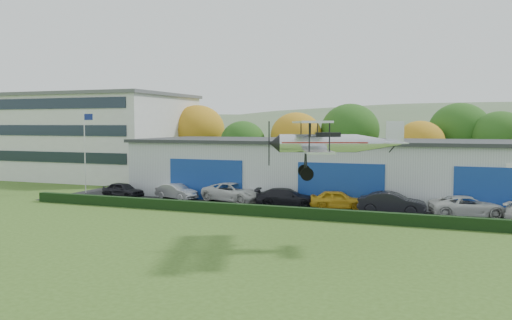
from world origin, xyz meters
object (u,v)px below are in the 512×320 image
(flagpole, at_px, (86,144))
(car_2, at_px, (234,192))
(car_0, at_px, (123,190))
(biplane, at_px, (330,141))
(office_block, at_px, (101,136))
(hangar, at_px, (354,169))
(car_1, at_px, (176,191))
(car_4, at_px, (338,200))
(car_3, at_px, (287,197))
(car_6, at_px, (468,206))
(car_5, at_px, (392,203))

(flagpole, distance_m, car_2, 16.27)
(car_0, xyz_separation_m, biplane, (21.65, -11.61, 5.03))
(car_2, height_order, biplane, biplane)
(car_0, bearing_deg, office_block, 51.27)
(hangar, bearing_deg, car_0, -158.87)
(hangar, relative_size, car_1, 9.75)
(car_0, relative_size, car_4, 0.93)
(car_3, distance_m, car_6, 13.61)
(car_0, distance_m, car_4, 19.62)
(car_1, relative_size, car_5, 0.85)
(flagpole, distance_m, car_0, 6.87)
(office_block, relative_size, car_5, 4.20)
(car_6, bearing_deg, car_5, 82.54)
(office_block, relative_size, flagpole, 2.57)
(car_2, bearing_deg, car_3, -84.60)
(car_1, bearing_deg, car_2, -67.76)
(car_5, height_order, car_6, car_5)
(office_block, distance_m, car_0, 20.33)
(car_5, bearing_deg, car_6, -83.35)
(car_3, relative_size, biplane, 0.61)
(car_3, bearing_deg, office_block, 52.37)
(flagpole, distance_m, car_1, 11.16)
(flagpole, height_order, biplane, flagpole)
(car_1, distance_m, car_4, 14.57)
(car_4, bearing_deg, office_block, 57.96)
(biplane, bearing_deg, office_block, 123.29)
(car_1, bearing_deg, biplane, -109.08)
(car_1, bearing_deg, car_3, -75.08)
(car_4, distance_m, biplane, 13.32)
(hangar, xyz_separation_m, car_2, (-9.10, -6.33, -1.79))
(car_4, bearing_deg, car_5, -108.74)
(biplane, bearing_deg, hangar, 76.25)
(car_1, distance_m, car_6, 24.05)
(car_4, height_order, car_6, car_6)
(office_block, xyz_separation_m, biplane, (35.09, -26.20, 0.56))
(car_1, xyz_separation_m, car_3, (10.44, -0.51, 0.06))
(car_4, distance_m, car_5, 4.25)
(car_0, relative_size, car_6, 0.75)
(office_block, bearing_deg, car_1, -36.71)
(car_1, bearing_deg, car_0, 116.78)
(hangar, height_order, car_1, hangar)
(car_3, relative_size, car_6, 0.95)
(car_6, bearing_deg, car_0, 75.70)
(flagpole, bearing_deg, car_4, -2.33)
(office_block, height_order, flagpole, office_block)
(car_2, height_order, car_3, car_2)
(biplane, bearing_deg, car_6, 38.69)
(flagpole, bearing_deg, car_3, -3.54)
(office_block, bearing_deg, car_2, -29.18)
(car_1, bearing_deg, car_6, -72.79)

